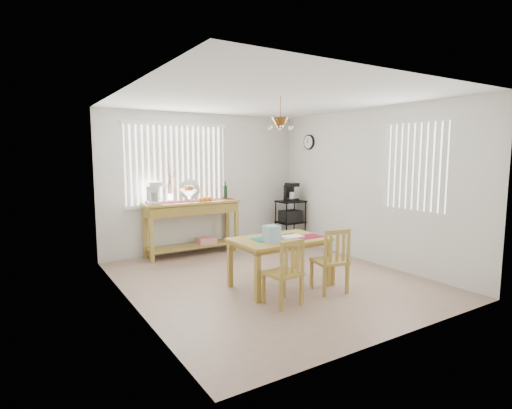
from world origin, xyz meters
TOP-DOWN VIEW (x-y plane):
  - ground at (0.00, 0.00)m, footprint 4.00×4.50m
  - room_shell at (0.00, 0.02)m, footprint 4.20×4.70m
  - sideboard at (-0.38, 1.98)m, footprint 1.75×0.49m
  - sideboard_items at (-0.66, 2.00)m, footprint 1.67×0.42m
  - wire_cart at (1.70, 1.77)m, footprint 0.53×0.42m
  - cart_items at (1.70, 1.78)m, footprint 0.21×0.25m
  - dining_table at (-0.07, -0.33)m, footprint 1.29×0.83m
  - table_items at (-0.19, -0.44)m, footprint 0.98×0.46m
  - chair_left at (-0.43, -0.95)m, footprint 0.41×0.41m
  - chair_right at (0.39, -0.88)m, footprint 0.47×0.47m

SIDE VIEW (x-z plane):
  - ground at x=0.00m, z-range -0.01..0.00m
  - chair_left at x=-0.43m, z-range -0.01..0.82m
  - chair_right at x=0.39m, z-range -0.01..0.86m
  - wire_cart at x=1.70m, z-range 0.09..0.98m
  - dining_table at x=-0.07m, z-range 0.26..0.95m
  - sideboard at x=-0.38m, z-range 0.25..1.23m
  - table_items at x=-0.19m, z-range 0.66..0.88m
  - cart_items at x=1.70m, z-range 0.88..1.25m
  - sideboard_items at x=-0.66m, z-range 0.77..1.52m
  - room_shell at x=0.00m, z-range 0.34..3.04m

